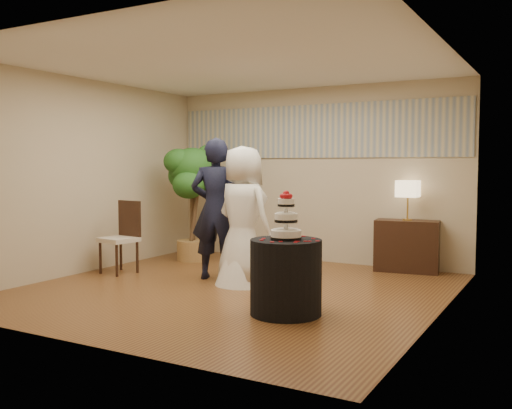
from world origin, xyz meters
The scene contains 15 objects.
floor centered at (0.00, 0.00, 0.00)m, with size 5.00×5.00×0.00m, color brown.
ceiling centered at (0.00, 0.00, 2.80)m, with size 5.00×5.00×0.00m, color white.
wall_back centered at (0.00, 2.50, 1.40)m, with size 5.00×0.06×2.80m, color #C3B090.
wall_front centered at (0.00, -2.50, 1.40)m, with size 5.00×0.06×2.80m, color #C3B090.
wall_left centered at (-2.50, 0.00, 1.40)m, with size 0.06×5.00×2.80m, color #C3B090.
wall_right centered at (2.50, 0.00, 1.40)m, with size 0.06×5.00×2.80m, color #C3B090.
mural_border centered at (0.00, 2.48, 2.10)m, with size 4.90×0.02×0.85m, color #A0A296.
groom centered at (-0.56, 0.47, 0.96)m, with size 0.70×0.46×1.92m, color black.
bride centered at (-0.06, 0.34, 0.90)m, with size 0.88×0.75×1.80m, color white.
cake_table centered at (1.09, -0.74, 0.39)m, with size 0.75×0.75×0.79m, color black.
wedding_cake centered at (1.09, -0.74, 1.04)m, with size 0.32×0.32×0.51m, color white, non-canonical shape.
console centered at (1.58, 2.28, 0.38)m, with size 0.91×0.40×0.76m, color black.
table_lamp centered at (1.58, 2.28, 1.05)m, with size 0.30×0.30×0.58m, color beige, non-canonical shape.
ficus_tree centered at (-1.72, 1.55, 0.97)m, with size 0.92×0.92×1.94m, color #23571B, non-canonical shape.
side_chair centered at (-2.01, 0.13, 0.52)m, with size 0.47×0.49×1.04m, color black, non-canonical shape.
Camera 1 is at (3.67, -6.01, 1.56)m, focal length 40.00 mm.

